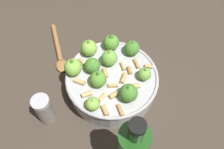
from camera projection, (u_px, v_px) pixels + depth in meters
ground_plane at (112, 89)px, 0.71m from camera, size 2.40×2.40×0.00m
cooking_pan at (111, 79)px, 0.67m from camera, size 0.25×0.25×0.12m
pepper_shaker at (44, 109)px, 0.62m from camera, size 0.05×0.05×0.10m
wooden_spoon at (59, 50)px, 0.78m from camera, size 0.20×0.04×0.02m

